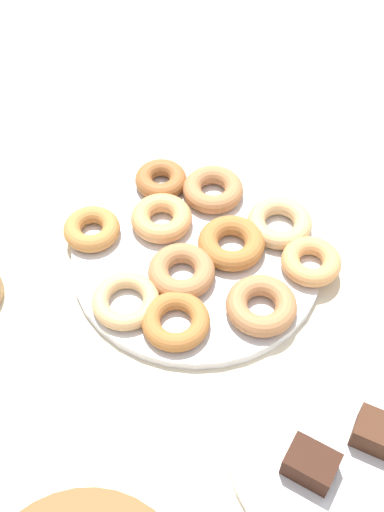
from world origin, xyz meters
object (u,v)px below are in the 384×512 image
at_px(donut_2, 279,223).
at_px(donut_8, 180,322).
at_px(donut_0, 215,190).
at_px(donut_9, 231,243).
at_px(cake_plate, 339,450).
at_px(brownie_near, 379,433).
at_px(donut_5, 182,271).
at_px(brownie_far, 311,464).
at_px(donut_3, 126,301).
at_px(donut_4, 261,305).
at_px(donut_plate, 197,256).
at_px(donut_10, 161,180).
at_px(donut_6, 311,261).
at_px(donut_1, 162,218).
at_px(donut_7, 93,227).

relative_size(donut_2, donut_8, 1.06).
distance_m(donut_0, donut_9, 0.11).
bearing_deg(donut_2, cake_plate, 110.06).
height_order(donut_9, brownie_near, brownie_near).
distance_m(donut_5, cake_plate, 0.30).
distance_m(donut_5, brownie_far, 0.30).
height_order(donut_3, brownie_near, brownie_near).
height_order(donut_0, brownie_far, brownie_far).
bearing_deg(donut_4, donut_9, -59.08).
distance_m(donut_plate, brownie_near, 0.34).
height_order(donut_10, brownie_near, brownie_near).
distance_m(donut_0, donut_8, 0.24).
height_order(donut_plate, brownie_far, brownie_far).
bearing_deg(donut_9, donut_6, 176.29).
distance_m(donut_4, brownie_far, 0.21).
bearing_deg(donut_1, donut_6, 171.90).
distance_m(donut_7, donut_9, 0.20).
xyz_separation_m(donut_plate, donut_2, (-0.11, -0.07, 0.02)).
bearing_deg(cake_plate, donut_2, -69.94).
bearing_deg(donut_7, donut_0, -144.90).
distance_m(donut_1, donut_5, 0.10).
height_order(donut_6, donut_10, same).
height_order(donut_0, brownie_near, brownie_near).
bearing_deg(donut_1, donut_9, 167.41).
relative_size(donut_plate, brownie_near, 6.44).
bearing_deg(donut_6, donut_3, 27.05).
relative_size(donut_10, cake_plate, 0.30).
bearing_deg(donut_8, donut_4, -154.62).
height_order(donut_7, donut_10, same).
distance_m(donut_5, brownie_near, 0.32).
distance_m(donut_0, donut_2, 0.11).
height_order(donut_1, donut_2, donut_1).
xyz_separation_m(donut_5, brownie_far, (-0.20, 0.23, 0.00)).
height_order(donut_0, donut_9, same).
height_order(donut_7, brownie_far, brownie_far).
relative_size(donut_6, donut_9, 0.87).
distance_m(donut_plate, cake_plate, 0.32).
distance_m(donut_7, brownie_far, 0.44).
relative_size(donut_2, donut_5, 1.03).
bearing_deg(brownie_far, donut_5, -48.76).
height_order(donut_5, donut_6, donut_5).
bearing_deg(donut_7, donut_3, 126.23).
relative_size(donut_plate, donut_5, 3.88).
distance_m(donut_1, cake_plate, 0.40).
relative_size(donut_plate, donut_1, 3.98).
relative_size(donut_3, donut_10, 1.14).
bearing_deg(brownie_near, cake_plate, 26.57).
xyz_separation_m(donut_4, brownie_far, (-0.08, 0.19, 0.00)).
height_order(donut_4, cake_plate, donut_4).
xyz_separation_m(donut_0, donut_9, (-0.04, 0.10, 0.00)).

